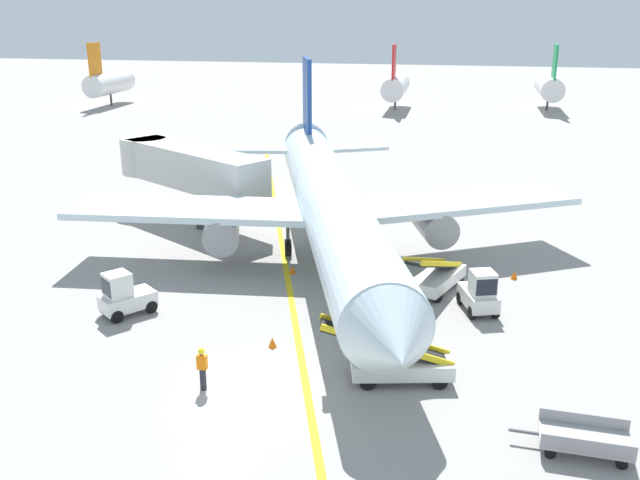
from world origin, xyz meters
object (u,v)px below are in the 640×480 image
safety_cone_wingtip_left (292,269)px  ground_crew_marshaller (202,367)px  safety_cone_nose_left (272,342)px  safety_cone_tail_area (390,254)px  belt_loader_aft_hold (437,276)px  jet_bridge (181,165)px  airliner (330,203)px  baggage_tug_by_cargo_door (124,296)px  belt_loader_forward_hold (399,362)px  safety_cone_nose_right (395,264)px  baggage_tug_near_wing (480,293)px  baggage_cart_loaded (585,439)px  safety_cone_wingtip_right (514,275)px

safety_cone_wingtip_left → ground_crew_marshaller: bearing=-92.3°
safety_cone_nose_left → safety_cone_tail_area: (3.71, 11.82, 0.00)m
belt_loader_aft_hold → safety_cone_tail_area: (-2.74, 4.35, -0.56)m
safety_cone_tail_area → jet_bridge: bearing=160.0°
safety_cone_nose_left → safety_cone_tail_area: 12.39m
jet_bridge → airliner: bearing=-30.9°
safety_cone_wingtip_left → baggage_tug_by_cargo_door: bearing=-133.9°
belt_loader_aft_hold → safety_cone_tail_area: bearing=122.2°
belt_loader_forward_hold → safety_cone_wingtip_left: size_ratio=11.73×
ground_crew_marshaller → safety_cone_nose_right: size_ratio=3.86×
airliner → baggage_tug_by_cargo_door: bearing=-133.0°
safety_cone_nose_right → airliner: bearing=177.7°
baggage_tug_near_wing → safety_cone_nose_left: 10.02m
safety_cone_nose_right → safety_cone_nose_left: bearing=-111.9°
baggage_tug_by_cargo_door → safety_cone_nose_left: baggage_tug_by_cargo_door is taller
airliner → belt_loader_forward_hold: (4.88, -12.04, -2.64)m
belt_loader_aft_hold → safety_cone_nose_right: (-2.33, 2.74, -0.56)m
airliner → belt_loader_aft_hold: 7.12m
jet_bridge → safety_cone_wingtip_left: bearing=-42.3°
jet_bridge → safety_cone_wingtip_left: size_ratio=27.65×
baggage_cart_loaded → safety_cone_nose_left: (-11.59, 5.04, -0.25)m
ground_crew_marshaller → safety_cone_nose_right: 15.12m
ground_crew_marshaller → safety_cone_tail_area: (5.35, 15.59, -0.69)m
belt_loader_forward_hold → safety_cone_tail_area: size_ratio=11.73×
baggage_tug_by_cargo_door → belt_loader_aft_hold: 15.02m
ground_crew_marshaller → safety_cone_nose_right: ground_crew_marshaller is taller
jet_bridge → baggage_cart_loaded: bearing=-44.8°
safety_cone_nose_left → safety_cone_nose_right: bearing=68.1°
baggage_tug_by_cargo_door → belt_loader_forward_hold: belt_loader_forward_hold is taller
baggage_cart_loaded → safety_cone_nose_right: (-7.48, 15.25, -0.25)m
belt_loader_aft_hold → baggage_cart_loaded: belt_loader_aft_hold is taller
baggage_tug_by_cargo_door → safety_cone_nose_right: 14.32m
baggage_tug_by_cargo_door → belt_loader_forward_hold: 13.31m
belt_loader_aft_hold → baggage_tug_by_cargo_door: bearing=-157.9°
safety_cone_tail_area → airliner: bearing=-155.4°
airliner → ground_crew_marshaller: size_ratio=20.32×
ground_crew_marshaller → baggage_tug_by_cargo_door: bearing=136.3°
belt_loader_forward_hold → baggage_cart_loaded: bearing=-28.4°
baggage_cart_loaded → baggage_tug_near_wing: bearing=106.8°
safety_cone_nose_left → jet_bridge: bearing=122.0°
ground_crew_marshaller → safety_cone_nose_left: (1.64, 3.76, -0.69)m
airliner → safety_cone_wingtip_left: size_ratio=78.50×
jet_bridge → safety_cone_nose_right: (14.77, -6.83, -3.32)m
airliner → baggage_tug_near_wing: (7.98, -5.06, -2.49)m
baggage_tug_near_wing → jet_bridge: bearing=148.5°
jet_bridge → safety_cone_wingtip_left: jet_bridge is taller
baggage_tug_by_cargo_door → ground_crew_marshaller: bearing=-43.7°
safety_cone_wingtip_right → safety_cone_nose_right: bearing=176.7°
belt_loader_forward_hold → baggage_cart_loaded: size_ratio=1.36×
safety_cone_nose_left → safety_cone_tail_area: same height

